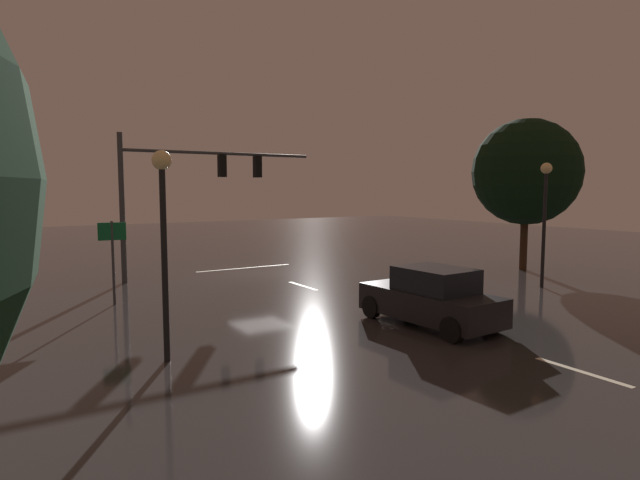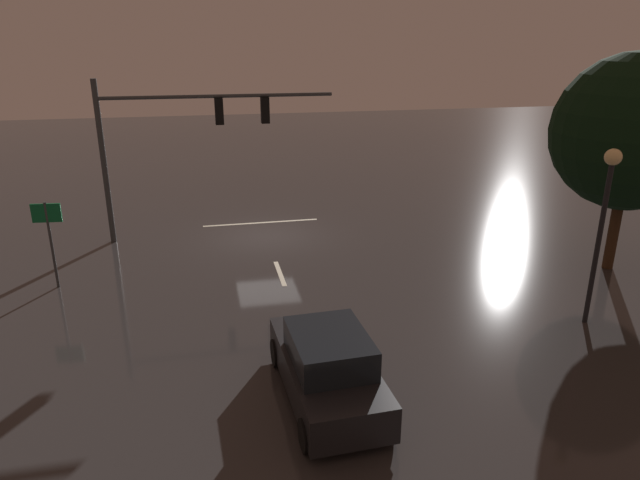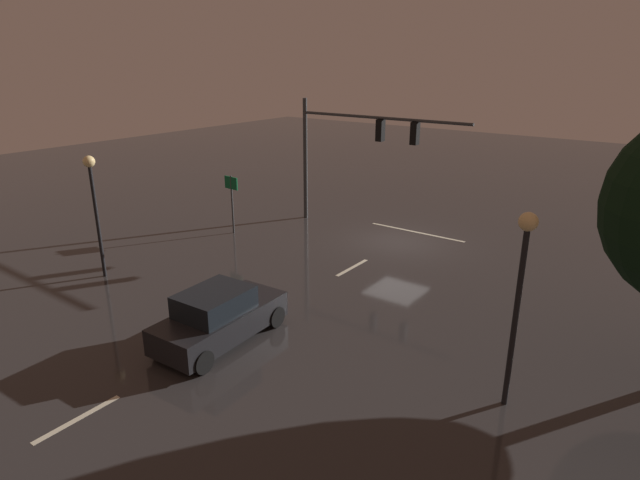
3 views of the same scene
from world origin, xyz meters
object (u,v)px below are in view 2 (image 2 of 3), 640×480
object	(u,v)px
street_lamp_left_kerb	(605,204)
tree_left_near	(632,132)
route_sign	(49,227)
traffic_signal_assembly	(182,129)
car_approaching	(327,367)

from	to	relation	value
street_lamp_left_kerb	tree_left_near	xyz separation A→B (m)	(-3.37, -3.45, 1.27)
route_sign	street_lamp_left_kerb	bearing A→B (deg)	159.45
traffic_signal_assembly	tree_left_near	world-z (taller)	tree_left_near
car_approaching	route_sign	world-z (taller)	route_sign
traffic_signal_assembly	tree_left_near	distance (m)	15.82
car_approaching	tree_left_near	xyz separation A→B (m)	(-11.37, -5.48, 3.96)
car_approaching	street_lamp_left_kerb	xyz separation A→B (m)	(-8.00, -2.03, 2.69)
car_approaching	tree_left_near	distance (m)	13.23
street_lamp_left_kerb	route_sign	size ratio (longest dim) A/B	1.74
route_sign	tree_left_near	size ratio (longest dim) A/B	0.39
traffic_signal_assembly	route_sign	bearing A→B (deg)	45.44
route_sign	traffic_signal_assembly	bearing A→B (deg)	-134.56
traffic_signal_assembly	tree_left_near	size ratio (longest dim) A/B	1.23
traffic_signal_assembly	street_lamp_left_kerb	size ratio (longest dim) A/B	1.81
traffic_signal_assembly	street_lamp_left_kerb	distance (m)	14.90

